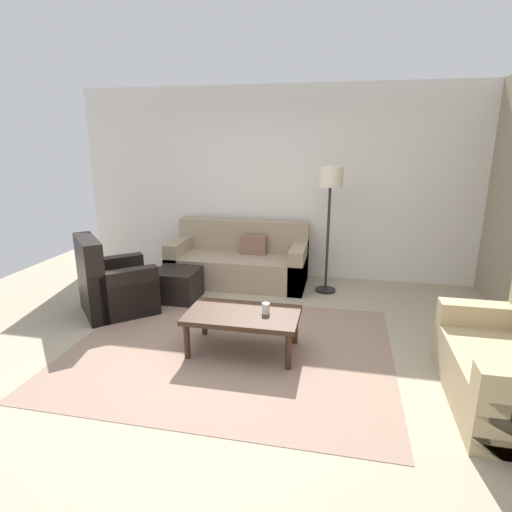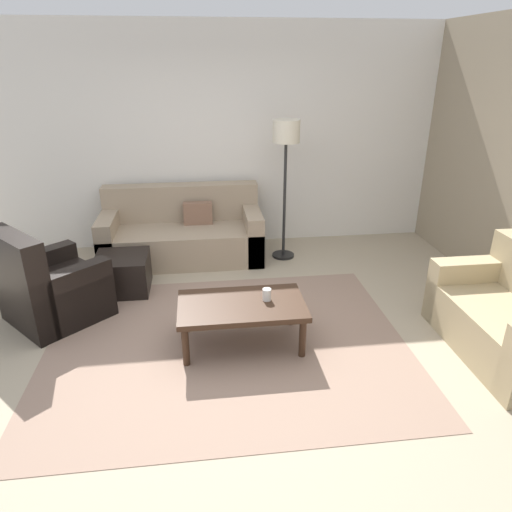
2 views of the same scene
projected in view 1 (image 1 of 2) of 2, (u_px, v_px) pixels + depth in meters
ground_plane at (230, 349)px, 4.25m from camera, size 8.00×8.00×0.00m
rear_partition at (274, 184)px, 6.32m from camera, size 6.00×0.12×2.80m
area_rug at (230, 349)px, 4.24m from camera, size 3.19×2.56×0.01m
couch_main at (240, 261)px, 6.23m from camera, size 1.96×0.90×0.88m
armchair_leather at (112, 288)px, 5.10m from camera, size 1.13×1.13×0.95m
ottoman at (177, 284)px, 5.54m from camera, size 0.56×0.56×0.40m
coffee_table at (243, 317)px, 4.13m from camera, size 1.10×0.64×0.41m
cup at (266, 308)px, 4.08m from camera, size 0.08×0.08×0.11m
lamp_standing at (330, 190)px, 5.49m from camera, size 0.32×0.32×1.71m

